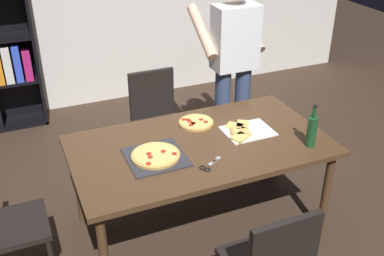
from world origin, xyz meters
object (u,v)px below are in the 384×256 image
kitchen_scissors (208,166)px  chair_far_side (156,114)px  second_pizza_plain (196,122)px  person_serving_pizza (233,62)px  dining_table (200,151)px  wine_bottle (312,131)px  pepperoni_pizza_on_tray (156,156)px

kitchen_scissors → chair_far_side: bearing=86.9°
chair_far_side → kitchen_scissors: (-0.07, -1.28, 0.24)m
chair_far_side → kitchen_scissors: 1.31m
second_pizza_plain → person_serving_pizza: bearing=40.9°
dining_table → chair_far_side: bearing=90.0°
dining_table → second_pizza_plain: (0.09, 0.28, 0.08)m
chair_far_side → kitchen_scissors: size_ratio=4.67×
person_serving_pizza → wine_bottle: bearing=-87.4°
kitchen_scissors → second_pizza_plain: (0.16, 0.57, 0.01)m
person_serving_pizza → pepperoni_pizza_on_tray: size_ratio=4.45×
wine_bottle → second_pizza_plain: size_ratio=1.18×
second_pizza_plain → wine_bottle: bearing=-44.7°
dining_table → kitchen_scissors: 0.31m
pepperoni_pizza_on_tray → kitchen_scissors: bearing=-39.6°
chair_far_side → person_serving_pizza: size_ratio=0.51×
pepperoni_pizza_on_tray → kitchen_scissors: 0.37m
pepperoni_pizza_on_tray → dining_table: bearing=8.9°
person_serving_pizza → dining_table: bearing=-130.3°
dining_table → pepperoni_pizza_on_tray: pepperoni_pizza_on_tray is taller
dining_table → person_serving_pizza: person_serving_pizza is taller
pepperoni_pizza_on_tray → wine_bottle: 1.10m
second_pizza_plain → kitchen_scissors: bearing=-105.5°
dining_table → wine_bottle: size_ratio=5.79×
kitchen_scissors → second_pizza_plain: second_pizza_plain is taller
chair_far_side → second_pizza_plain: 0.76m
kitchen_scissors → second_pizza_plain: 0.60m
chair_far_side → person_serving_pizza: bearing=-18.6°
dining_table → second_pizza_plain: second_pizza_plain is taller
pepperoni_pizza_on_tray → second_pizza_plain: (0.44, 0.34, -0.00)m
second_pizza_plain → dining_table: bearing=-107.7°
dining_table → wine_bottle: 0.80m
wine_bottle → dining_table: bearing=155.3°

